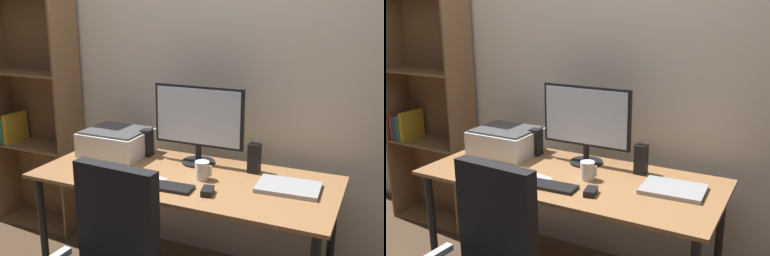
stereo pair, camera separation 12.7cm
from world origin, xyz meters
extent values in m
cube|color=beige|center=(0.00, 0.54, 1.30)|extent=(6.40, 0.10, 2.60)
cube|color=olive|center=(0.00, 0.00, 0.73)|extent=(1.69, 0.73, 0.02)
cylinder|color=black|center=(-0.78, -0.31, 0.36)|extent=(0.04, 0.04, 0.72)
cylinder|color=black|center=(-0.78, 0.31, 0.36)|extent=(0.04, 0.04, 0.72)
cylinder|color=black|center=(0.78, 0.31, 0.36)|extent=(0.04, 0.04, 0.72)
cylinder|color=black|center=(-0.02, 0.23, 0.75)|extent=(0.20, 0.20, 0.01)
cylinder|color=black|center=(-0.02, 0.23, 0.80)|extent=(0.04, 0.04, 0.10)
cube|color=black|center=(-0.02, 0.23, 1.03)|extent=(0.56, 0.03, 0.36)
cube|color=silver|center=(-0.02, 0.21, 1.03)|extent=(0.53, 0.01, 0.33)
cube|color=black|center=(-0.01, -0.20, 0.75)|extent=(0.29, 0.12, 0.02)
cube|color=black|center=(0.22, -0.18, 0.76)|extent=(0.07, 0.11, 0.03)
cylinder|color=white|center=(0.11, -0.01, 0.79)|extent=(0.08, 0.08, 0.10)
cube|color=white|center=(0.16, -0.01, 0.80)|extent=(0.02, 0.01, 0.06)
cube|color=#99999E|center=(0.57, 0.05, 0.75)|extent=(0.33, 0.24, 0.02)
cube|color=black|center=(-0.37, 0.22, 0.82)|extent=(0.06, 0.07, 0.17)
cube|color=black|center=(0.34, 0.22, 0.82)|extent=(0.06, 0.07, 0.17)
cube|color=silver|center=(-0.56, 0.17, 0.81)|extent=(0.40, 0.34, 0.15)
cube|color=#424244|center=(-0.56, 0.17, 0.90)|extent=(0.37, 0.31, 0.01)
cube|color=white|center=(-0.19, -0.21, 0.74)|extent=(0.26, 0.33, 0.00)
cube|color=black|center=(-0.02, -0.64, 0.75)|extent=(0.40, 0.09, 0.52)
cube|color=brown|center=(-1.06, 0.33, 0.92)|extent=(0.02, 0.28, 1.83)
cube|color=brown|center=(-1.40, 0.46, 0.92)|extent=(0.69, 0.01, 1.83)
cube|color=brown|center=(-1.40, 0.33, 0.01)|extent=(0.66, 0.26, 0.02)
cube|color=brown|center=(-1.40, 0.33, 0.64)|extent=(0.66, 0.26, 0.02)
cube|color=brown|center=(-1.40, 0.33, 1.19)|extent=(0.66, 0.26, 0.02)
cube|color=#B22D28|center=(-1.69, 0.32, 0.75)|extent=(0.02, 0.22, 0.20)
cube|color=#28478C|center=(-1.66, 0.32, 0.74)|extent=(0.03, 0.22, 0.19)
cube|color=#337242|center=(-1.62, 0.32, 0.75)|extent=(0.03, 0.22, 0.20)
cube|color=gold|center=(-1.58, 0.32, 0.76)|extent=(0.03, 0.22, 0.23)
camera|label=1|loc=(1.02, -2.12, 1.66)|focal=41.95mm
camera|label=2|loc=(1.13, -2.06, 1.66)|focal=41.95mm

